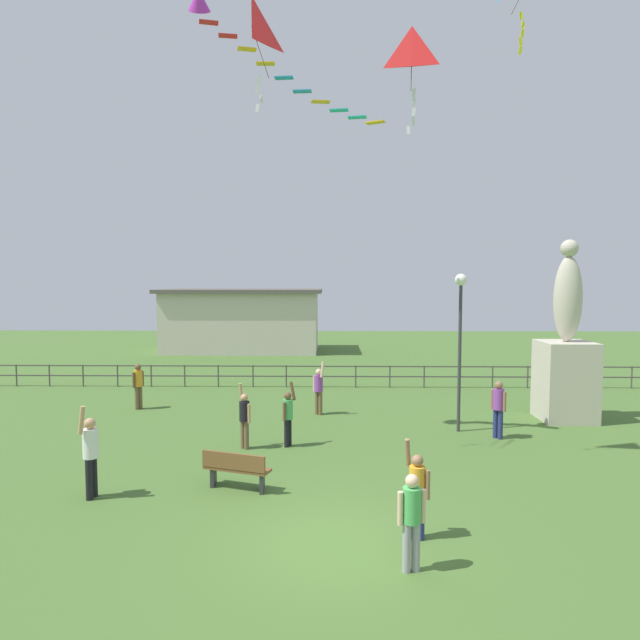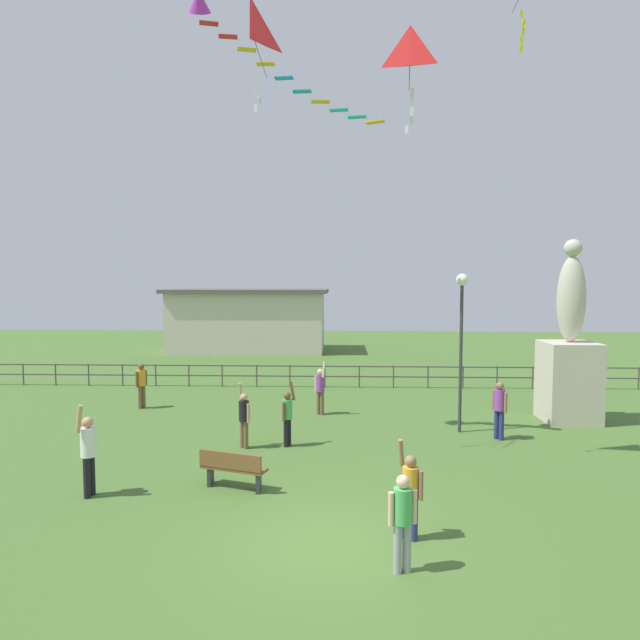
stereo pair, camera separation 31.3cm
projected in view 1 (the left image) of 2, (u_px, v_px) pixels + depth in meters
The scene contains 17 objects.
ground_plane at pixel (333, 543), 9.68m from camera, with size 80.00×80.00×0.00m, color #476B2D.
statue_monument at pixel (566, 361), 18.08m from camera, with size 1.64×1.64×5.89m.
lamppost at pixel (460, 318), 16.57m from camera, with size 0.36×0.36×4.78m.
park_bench at pixel (236, 469), 12.12m from camera, with size 1.55×0.85×0.85m.
person_0 at pixel (91, 451), 11.60m from camera, with size 0.33×0.52×2.02m.
person_1 at pixel (138, 383), 19.63m from camera, with size 0.30×0.43×1.61m.
person_2 at pixel (412, 516), 8.69m from camera, with size 0.46×0.29×1.57m.
person_3 at pixel (417, 489), 9.78m from camera, with size 0.45×0.37×1.79m.
person_4 at pixel (288, 414), 15.23m from camera, with size 0.37×0.44×1.78m.
person_5 at pixel (498, 406), 16.00m from camera, with size 0.34×0.42×1.68m.
person_6 at pixel (319, 388), 18.83m from camera, with size 0.42×0.42×1.85m.
person_7 at pixel (245, 416), 15.02m from camera, with size 0.38×0.40×1.78m.
kite_1 at pixel (252, 29), 13.29m from camera, with size 0.93×0.96×2.76m.
kite_2 at pixel (412, 54), 13.07m from camera, with size 0.97×0.60×2.53m.
streamer_kite at pixel (214, 12), 14.88m from camera, with size 5.40×0.91×3.64m.
waterfront_railing at pixel (323, 373), 23.60m from camera, with size 36.00×0.06×0.95m.
pavilion_building at pixel (242, 320), 35.56m from camera, with size 10.22×5.19×3.99m.
Camera 1 is at (-0.06, -9.37, 4.61)m, focal length 31.07 mm.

